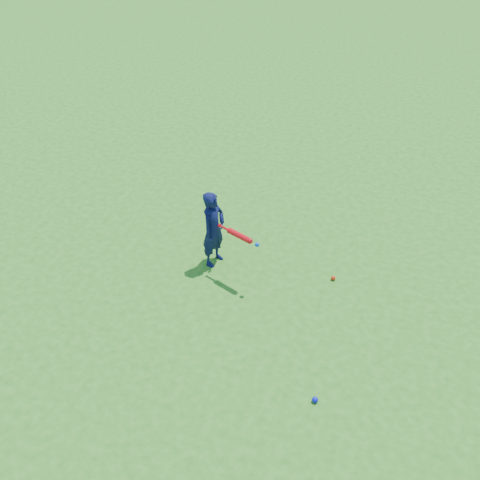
{
  "coord_description": "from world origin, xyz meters",
  "views": [
    {
      "loc": [
        2.95,
        -5.12,
        5.12
      ],
      "look_at": [
        0.98,
        0.4,
        0.65
      ],
      "focal_mm": 40.0,
      "sensor_mm": 36.0,
      "label": 1
    }
  ],
  "objects": [
    {
      "name": "bat_swing",
      "position": [
        1.02,
        0.34,
        0.77
      ],
      "size": [
        0.68,
        0.3,
        0.08
      ],
      "rotation": [
        0.0,
        0.0,
        -0.36
      ],
      "color": "red",
      "rests_on": "ground"
    },
    {
      "name": "child",
      "position": [
        0.52,
        0.58,
        0.6
      ],
      "size": [
        0.38,
        0.49,
        1.2
      ],
      "primitive_type": "imported",
      "rotation": [
        0.0,
        0.0,
        1.35
      ],
      "color": "#0D113F",
      "rests_on": "ground"
    },
    {
      "name": "ground",
      "position": [
        0.0,
        0.0,
        0.0
      ],
      "size": [
        80.0,
        80.0,
        0.0
      ],
      "primitive_type": "plane",
      "color": "#27711B",
      "rests_on": "ground"
    },
    {
      "name": "ground_ball_blue",
      "position": [
        2.51,
        -1.36,
        0.04
      ],
      "size": [
        0.07,
        0.07,
        0.07
      ],
      "primitive_type": "sphere",
      "color": "#0C10DB",
      "rests_on": "ground"
    },
    {
      "name": "ground_ball_red",
      "position": [
        2.28,
        0.76,
        0.03
      ],
      "size": [
        0.06,
        0.06,
        0.06
      ],
      "primitive_type": "sphere",
      "color": "red",
      "rests_on": "ground"
    }
  ]
}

